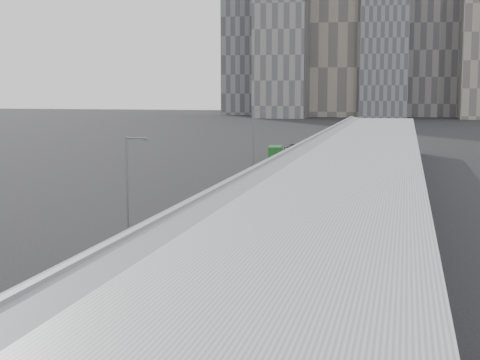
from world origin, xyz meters
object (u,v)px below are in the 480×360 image
(bus_6, at_px, (297,164))
(shipping_container, at_px, (275,153))
(street_lamp_near, at_px, (129,183))
(bus_4, at_px, (257,195))
(bus_5, at_px, (278,177))
(suv, at_px, (293,148))
(bus_2, at_px, (182,245))
(street_lamp_far, at_px, (254,137))
(bus_3, at_px, (225,216))
(bus_1, at_px, (96,298))

(bus_6, bearing_deg, shipping_container, 103.43)
(shipping_container, bearing_deg, street_lamp_near, -96.85)
(bus_4, bearing_deg, bus_6, 90.29)
(bus_5, xyz_separation_m, suv, (-6.31, 54.33, -0.84))
(bus_2, height_order, bus_5, bus_2)
(bus_2, height_order, shipping_container, bus_2)
(street_lamp_far, height_order, suv, street_lamp_far)
(bus_5, distance_m, street_lamp_far, 18.71)
(street_lamp_near, bearing_deg, bus_4, 69.76)
(bus_2, relative_size, shipping_container, 2.46)
(street_lamp_near, xyz_separation_m, suv, (0.20, 88.58, -4.30))
(shipping_container, bearing_deg, bus_2, -92.28)
(bus_3, bearing_deg, bus_2, -95.22)
(bus_2, relative_size, bus_5, 1.02)
(bus_5, height_order, street_lamp_near, street_lamp_near)
(suv, bearing_deg, bus_1, -78.04)
(street_lamp_far, bearing_deg, bus_1, -85.16)
(bus_1, relative_size, bus_3, 1.01)
(bus_5, height_order, suv, bus_5)
(bus_1, height_order, bus_5, bus_5)
(bus_6, distance_m, suv, 38.73)
(street_lamp_far, bearing_deg, shipping_container, 91.89)
(bus_1, height_order, bus_6, bus_6)
(bus_6, xyz_separation_m, suv, (-6.36, 38.19, -0.83))
(bus_2, distance_m, suv, 95.56)
(bus_2, distance_m, shipping_container, 80.91)
(bus_2, xyz_separation_m, street_lamp_near, (-6.53, 6.77, 3.45))
(bus_6, height_order, street_lamp_near, street_lamp_near)
(bus_3, distance_m, bus_6, 44.48)
(bus_1, height_order, bus_4, bus_4)
(bus_1, relative_size, street_lamp_far, 1.36)
(bus_2, distance_m, bus_4, 25.55)
(bus_4, relative_size, bus_6, 0.97)
(street_lamp_near, relative_size, street_lamp_far, 0.93)
(bus_6, relative_size, shipping_container, 2.42)
(street_lamp_near, distance_m, suv, 88.68)
(bus_2, height_order, suv, bus_2)
(bus_3, xyz_separation_m, bus_4, (0.36, 12.88, 0.04))
(street_lamp_near, bearing_deg, suv, 89.87)
(bus_2, xyz_separation_m, bus_5, (-0.03, 41.01, -0.02))
(bus_6, relative_size, suv, 2.28)
(bus_2, distance_m, bus_3, 12.67)
(bus_4, height_order, street_lamp_far, street_lamp_far)
(street_lamp_near, bearing_deg, shipping_container, 90.68)
(bus_3, bearing_deg, bus_6, 84.98)
(bus_5, bearing_deg, suv, 98.24)
(bus_6, relative_size, street_lamp_near, 1.53)
(bus_3, xyz_separation_m, shipping_container, (-7.44, 67.91, -0.38))
(bus_2, xyz_separation_m, shipping_container, (-7.40, 80.57, -0.48))
(bus_5, height_order, street_lamp_far, street_lamp_far)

